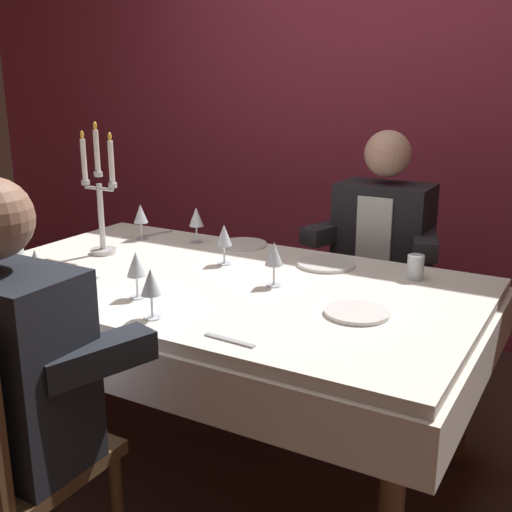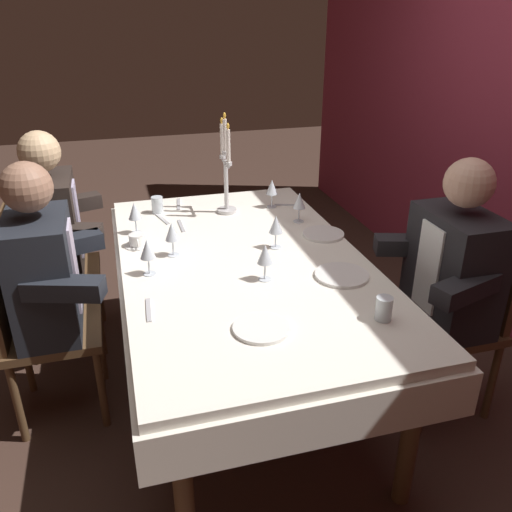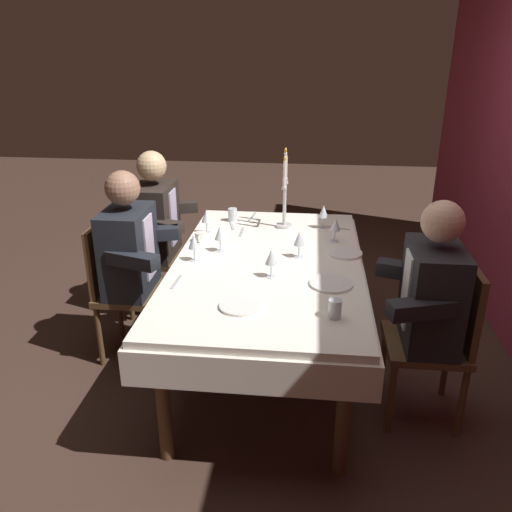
{
  "view_description": "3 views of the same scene",
  "coord_description": "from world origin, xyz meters",
  "px_view_note": "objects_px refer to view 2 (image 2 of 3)",
  "views": [
    {
      "loc": [
        1.24,
        -1.91,
        1.49
      ],
      "look_at": [
        0.18,
        -0.04,
        0.87
      ],
      "focal_mm": 44.99,
      "sensor_mm": 36.0,
      "label": 1
    },
    {
      "loc": [
        2.13,
        -0.54,
        1.8
      ],
      "look_at": [
        0.2,
        0.0,
        0.85
      ],
      "focal_mm": 37.13,
      "sensor_mm": 36.0,
      "label": 2
    },
    {
      "loc": [
        2.82,
        0.23,
        1.95
      ],
      "look_at": [
        0.35,
        -0.03,
        0.92
      ],
      "focal_mm": 36.6,
      "sensor_mm": 36.0,
      "label": 3
    }
  ],
  "objects_px": {
    "dining_table": "(244,282)",
    "wine_glass_6": "(276,225)",
    "dinner_plate_1": "(323,234)",
    "seated_diner_1": "(42,275)",
    "wine_glass_2": "(147,250)",
    "candelabra": "(226,174)",
    "dinner_plate_0": "(342,275)",
    "seated_diner_2": "(455,269)",
    "coffee_cup_0": "(137,241)",
    "seated_diner_0": "(51,226)",
    "wine_glass_0": "(135,212)",
    "dinner_plate_2": "(262,328)",
    "wine_glass_4": "(265,255)",
    "water_tumbler_1": "(157,205)",
    "wine_glass_3": "(172,232)",
    "wine_glass_1": "(272,188)",
    "water_tumbler_0": "(384,308)",
    "wine_glass_5": "(299,201)"
  },
  "relations": [
    {
      "from": "dining_table",
      "to": "wine_glass_6",
      "type": "bearing_deg",
      "value": 116.07
    },
    {
      "from": "dinner_plate_1",
      "to": "seated_diner_1",
      "type": "height_order",
      "value": "seated_diner_1"
    },
    {
      "from": "wine_glass_2",
      "to": "candelabra",
      "type": "bearing_deg",
      "value": 143.0
    },
    {
      "from": "dinner_plate_0",
      "to": "seated_diner_2",
      "type": "relative_size",
      "value": 0.19
    },
    {
      "from": "wine_glass_6",
      "to": "coffee_cup_0",
      "type": "height_order",
      "value": "wine_glass_6"
    },
    {
      "from": "coffee_cup_0",
      "to": "seated_diner_0",
      "type": "xyz_separation_m",
      "value": [
        -0.4,
        -0.43,
        -0.03
      ]
    },
    {
      "from": "candelabra",
      "to": "wine_glass_2",
      "type": "distance_m",
      "value": 0.83
    },
    {
      "from": "dinner_plate_1",
      "to": "wine_glass_0",
      "type": "relative_size",
      "value": 1.28
    },
    {
      "from": "dinner_plate_2",
      "to": "coffee_cup_0",
      "type": "bearing_deg",
      "value": -156.44
    },
    {
      "from": "dinner_plate_2",
      "to": "wine_glass_4",
      "type": "xyz_separation_m",
      "value": [
        -0.37,
        0.12,
        0.11
      ]
    },
    {
      "from": "dinner_plate_0",
      "to": "seated_diner_2",
      "type": "bearing_deg",
      "value": 83.34
    },
    {
      "from": "water_tumbler_1",
      "to": "wine_glass_3",
      "type": "bearing_deg",
      "value": 1.0
    },
    {
      "from": "dinner_plate_1",
      "to": "wine_glass_1",
      "type": "xyz_separation_m",
      "value": [
        -0.47,
        -0.13,
        0.11
      ]
    },
    {
      "from": "wine_glass_6",
      "to": "seated_diner_0",
      "type": "height_order",
      "value": "seated_diner_0"
    },
    {
      "from": "water_tumbler_0",
      "to": "seated_diner_1",
      "type": "height_order",
      "value": "seated_diner_1"
    },
    {
      "from": "dinner_plate_2",
      "to": "wine_glass_1",
      "type": "height_order",
      "value": "wine_glass_1"
    },
    {
      "from": "dinner_plate_0",
      "to": "seated_diner_0",
      "type": "height_order",
      "value": "seated_diner_0"
    },
    {
      "from": "dinner_plate_0",
      "to": "water_tumbler_0",
      "type": "bearing_deg",
      "value": 1.1
    },
    {
      "from": "dining_table",
      "to": "wine_glass_6",
      "type": "height_order",
      "value": "wine_glass_6"
    },
    {
      "from": "dinner_plate_2",
      "to": "wine_glass_3",
      "type": "bearing_deg",
      "value": -162.66
    },
    {
      "from": "wine_glass_3",
      "to": "seated_diner_0",
      "type": "height_order",
      "value": "seated_diner_0"
    },
    {
      "from": "dinner_plate_1",
      "to": "wine_glass_2",
      "type": "bearing_deg",
      "value": -77.59
    },
    {
      "from": "wine_glass_2",
      "to": "wine_glass_3",
      "type": "relative_size",
      "value": 1.0
    },
    {
      "from": "seated_diner_0",
      "to": "seated_diner_1",
      "type": "bearing_deg",
      "value": 0.0
    },
    {
      "from": "wine_glass_6",
      "to": "water_tumbler_0",
      "type": "relative_size",
      "value": 1.77
    },
    {
      "from": "dinner_plate_2",
      "to": "candelabra",
      "type": "bearing_deg",
      "value": 173.17
    },
    {
      "from": "seated_diner_0",
      "to": "dinner_plate_2",
      "type": "bearing_deg",
      "value": 32.3
    },
    {
      "from": "wine_glass_4",
      "to": "seated_diner_2",
      "type": "xyz_separation_m",
      "value": [
        0.12,
        0.85,
        -0.12
      ]
    },
    {
      "from": "candelabra",
      "to": "wine_glass_3",
      "type": "bearing_deg",
      "value": -36.79
    },
    {
      "from": "seated_diner_1",
      "to": "water_tumbler_1",
      "type": "bearing_deg",
      "value": 137.5
    },
    {
      "from": "wine_glass_0",
      "to": "coffee_cup_0",
      "type": "bearing_deg",
      "value": -2.57
    },
    {
      "from": "wine_glass_1",
      "to": "water_tumbler_0",
      "type": "xyz_separation_m",
      "value": [
        1.27,
        0.04,
        -0.07
      ]
    },
    {
      "from": "dining_table",
      "to": "wine_glass_1",
      "type": "xyz_separation_m",
      "value": [
        -0.64,
        0.33,
        0.23
      ]
    },
    {
      "from": "dinner_plate_2",
      "to": "wine_glass_3",
      "type": "distance_m",
      "value": 0.76
    },
    {
      "from": "dining_table",
      "to": "water_tumbler_0",
      "type": "relative_size",
      "value": 21.0
    },
    {
      "from": "dining_table",
      "to": "wine_glass_2",
      "type": "distance_m",
      "value": 0.49
    },
    {
      "from": "wine_glass_1",
      "to": "wine_glass_6",
      "type": "relative_size",
      "value": 1.0
    },
    {
      "from": "wine_glass_6",
      "to": "seated_diner_2",
      "type": "relative_size",
      "value": 0.13
    },
    {
      "from": "wine_glass_0",
      "to": "water_tumbler_0",
      "type": "height_order",
      "value": "wine_glass_0"
    },
    {
      "from": "seated_diner_1",
      "to": "seated_diner_2",
      "type": "relative_size",
      "value": 1.0
    },
    {
      "from": "dining_table",
      "to": "dinner_plate_1",
      "type": "height_order",
      "value": "dinner_plate_1"
    },
    {
      "from": "wine_glass_4",
      "to": "water_tumbler_1",
      "type": "xyz_separation_m",
      "value": [
        -0.93,
        -0.35,
        -0.07
      ]
    },
    {
      "from": "candelabra",
      "to": "wine_glass_5",
      "type": "xyz_separation_m",
      "value": [
        0.25,
        0.34,
        -0.11
      ]
    },
    {
      "from": "wine_glass_1",
      "to": "seated_diner_2",
      "type": "relative_size",
      "value": 0.13
    },
    {
      "from": "dinner_plate_2",
      "to": "water_tumbler_1",
      "type": "height_order",
      "value": "water_tumbler_1"
    },
    {
      "from": "wine_glass_3",
      "to": "dinner_plate_2",
      "type": "bearing_deg",
      "value": 17.34
    },
    {
      "from": "wine_glass_4",
      "to": "dinner_plate_2",
      "type": "bearing_deg",
      "value": -18.21
    },
    {
      "from": "wine_glass_0",
      "to": "seated_diner_1",
      "type": "relative_size",
      "value": 0.13
    },
    {
      "from": "dinner_plate_1",
      "to": "wine_glass_2",
      "type": "distance_m",
      "value": 0.92
    },
    {
      "from": "wine_glass_2",
      "to": "wine_glass_6",
      "type": "height_order",
      "value": "same"
    }
  ]
}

